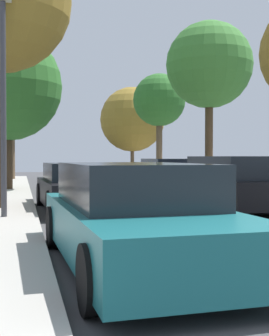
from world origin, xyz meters
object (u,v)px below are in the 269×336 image
streetlamp (3,86)px  parked_car_right_far (169,177)px  street_tree_right_far (159,101)px  street_tree_right_near (209,66)px  street_tree_left_near (7,86)px  street_tree_left_far (11,97)px  street_tree_right_farthest (132,119)px  parked_car_left_near (76,187)px  parked_car_left_nearest (134,217)px  parked_car_right_near (234,183)px

streetlamp → parked_car_right_far: bearing=48.4°
street_tree_right_far → streetlamp: 16.19m
street_tree_right_near → street_tree_left_near: bearing=169.7°
parked_car_right_far → street_tree_left_far: street_tree_left_far is taller
street_tree_right_far → street_tree_right_near: bearing=-90.0°
street_tree_right_farthest → streetlamp: size_ratio=1.26×
street_tree_right_farthest → streetlamp: 21.89m
streetlamp → parked_car_left_near: bearing=48.5°
parked_car_left_nearest → street_tree_left_far: 22.11m
parked_car_left_near → street_tree_right_farthest: 19.70m
parked_car_left_near → parked_car_right_far: bearing=48.3°
parked_car_right_near → street_tree_right_far: size_ratio=0.73×
street_tree_right_far → street_tree_left_far: bearing=158.8°
parked_car_left_nearest → parked_car_right_far: 11.63m
parked_car_right_far → street_tree_left_far: (-5.93, 10.72, 4.11)m
street_tree_left_far → parked_car_left_near: bearing=-82.8°
street_tree_left_near → street_tree_right_near: street_tree_right_near is taller
street_tree_right_far → parked_car_right_near: bearing=-98.3°
parked_car_right_near → parked_car_left_nearest: bearing=-126.4°
parked_car_right_far → street_tree_right_far: size_ratio=0.79×
parked_car_left_nearest → streetlamp: bearing=111.6°
street_tree_left_far → parked_car_left_nearest: bearing=-84.9°
parked_car_right_far → street_tree_left_far: bearing=119.0°
parked_car_left_near → street_tree_left_near: size_ratio=0.71×
street_tree_left_far → street_tree_right_farthest: (7.85, 3.25, -0.85)m
parked_car_right_far → parked_car_left_near: bearing=-131.7°
parked_car_right_far → street_tree_left_near: 7.23m
street_tree_right_near → parked_car_left_near: bearing=-138.3°
parked_car_left_near → parked_car_left_nearest: bearing=-90.0°
parked_car_left_nearest → street_tree_right_farthest: 25.80m
parked_car_left_nearest → parked_car_right_near: bearing=53.6°
parked_car_left_nearest → parked_car_left_near: (0.00, 6.40, -0.03)m
parked_car_left_nearest → street_tree_right_near: bearing=63.1°
parked_car_left_nearest → streetlamp: size_ratio=0.98×
parked_car_left_nearest → street_tree_right_far: 19.88m
street_tree_left_far → parked_car_right_near: bearing=-69.9°
street_tree_right_far → parked_car_left_nearest: bearing=-107.7°
street_tree_right_near → street_tree_right_far: 6.92m
street_tree_right_far → streetlamp: (-7.69, -14.17, -1.55)m
street_tree_right_near → streetlamp: bearing=-136.6°
parked_car_left_near → street_tree_right_near: (5.94, 5.29, 4.43)m
street_tree_left_near → parked_car_left_nearest: bearing=-81.7°
street_tree_right_far → street_tree_right_farthest: (0.00, 6.30, -0.52)m
parked_car_left_near → street_tree_left_far: size_ratio=0.69×
parked_car_right_near → street_tree_left_far: 17.71m
parked_car_left_nearest → streetlamp: 5.26m
street_tree_right_near → street_tree_right_farthest: street_tree_right_near is taller
parked_car_left_near → street_tree_left_near: bearing=106.0°
parked_car_left_nearest → street_tree_right_farthest: bearing=76.6°
parked_car_left_nearest → street_tree_left_near: 13.71m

